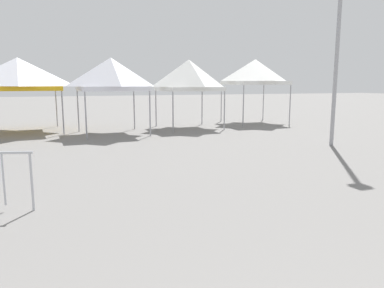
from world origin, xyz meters
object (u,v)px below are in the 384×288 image
at_px(canopy_tent_far_right, 18,74).
at_px(canopy_tent_right_of_center, 255,72).
at_px(light_pole_opposite_side, 339,16).
at_px(canopy_tent_behind_center, 189,75).
at_px(canopy_tent_behind_right, 111,74).

xyz_separation_m(canopy_tent_far_right, canopy_tent_right_of_center, (12.15, -0.31, 0.21)).
bearing_deg(light_pole_opposite_side, canopy_tent_behind_center, 113.86).
height_order(canopy_tent_behind_center, canopy_tent_right_of_center, canopy_tent_right_of_center).
relative_size(canopy_tent_behind_center, light_pole_opposite_side, 0.43).
distance_m(canopy_tent_far_right, canopy_tent_behind_right, 4.42).
distance_m(canopy_tent_right_of_center, light_pole_opposite_side, 8.08).
xyz_separation_m(canopy_tent_behind_right, canopy_tent_right_of_center, (8.28, 1.80, 0.24)).
relative_size(canopy_tent_far_right, canopy_tent_right_of_center, 1.05).
height_order(canopy_tent_far_right, canopy_tent_right_of_center, canopy_tent_right_of_center).
bearing_deg(canopy_tent_far_right, canopy_tent_behind_center, -9.20).
xyz_separation_m(canopy_tent_far_right, canopy_tent_behind_center, (7.82, -1.27, -0.02)).
xyz_separation_m(canopy_tent_behind_right, canopy_tent_behind_center, (3.95, 0.85, 0.01)).
height_order(canopy_tent_far_right, canopy_tent_behind_right, canopy_tent_far_right).
relative_size(canopy_tent_behind_right, canopy_tent_right_of_center, 0.94).
xyz_separation_m(canopy_tent_right_of_center, light_pole_opposite_side, (-1.30, -7.80, 1.66)).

